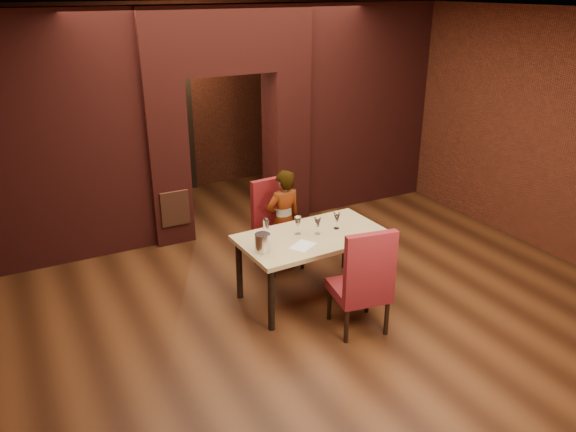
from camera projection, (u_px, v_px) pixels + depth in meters
name	position (u px, v px, depth m)	size (l,w,h in m)	color
floor	(293.00, 280.00, 7.04)	(8.00, 8.00, 0.00)	#482512
ceiling	(294.00, 9.00, 5.82)	(7.00, 8.00, 0.04)	silver
wall_back	(183.00, 99.00, 9.69)	(7.00, 0.04, 3.20)	maroon
wall_right	(510.00, 125.00, 7.95)	(0.04, 8.00, 3.20)	maroon
pillar_left	(165.00, 162.00, 7.82)	(0.55, 0.55, 2.30)	maroon
pillar_right	(286.00, 145.00, 8.65)	(0.55, 0.55, 2.30)	maroon
lintel	(224.00, 39.00, 7.62)	(2.45, 0.55, 0.90)	maroon
wing_wall_left	(53.00, 143.00, 7.04)	(2.27, 0.35, 3.20)	maroon
wing_wall_right	(363.00, 107.00, 9.09)	(2.27, 0.35, 3.20)	maroon
vent_panel	(175.00, 208.00, 7.81)	(0.40, 0.03, 0.50)	brown
rear_door	(164.00, 134.00, 9.68)	(0.90, 0.08, 2.10)	black
rear_door_frame	(165.00, 134.00, 9.65)	(1.02, 0.04, 2.22)	black
dining_table	(312.00, 266.00, 6.56)	(1.68, 0.95, 0.79)	tan
chair_far	(279.00, 226.00, 7.19)	(0.52, 0.52, 1.15)	maroon
chair_near	(359.00, 277.00, 5.87)	(0.55, 0.55, 1.20)	maroon
person_seated	(284.00, 220.00, 7.12)	(0.49, 0.32, 1.34)	white
wine_glass_a	(298.00, 225.00, 6.40)	(0.09, 0.09, 0.21)	white
wine_glass_b	(318.00, 226.00, 6.40)	(0.08, 0.08, 0.20)	white
wine_glass_c	(337.00, 221.00, 6.54)	(0.08, 0.08, 0.20)	white
tasting_sheet	(303.00, 246.00, 6.14)	(0.28, 0.20, 0.00)	white
wine_bucket	(263.00, 243.00, 5.98)	(0.17, 0.17, 0.21)	silver
water_bottle	(266.00, 230.00, 6.20)	(0.07, 0.07, 0.28)	white
potted_plant	(337.00, 231.00, 7.88)	(0.41, 0.36, 0.46)	#326222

